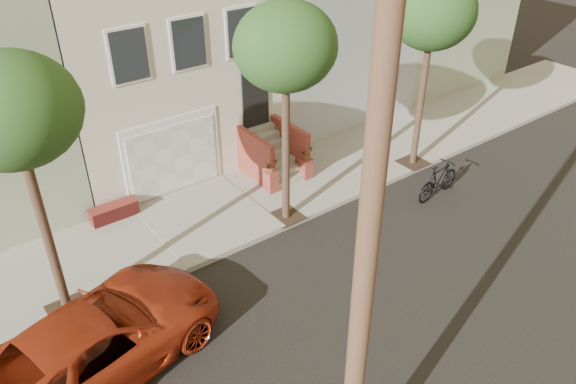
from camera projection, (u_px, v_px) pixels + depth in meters
ground at (349, 309)px, 13.56m from camera, size 90.00×90.00×0.00m
sidewalk at (232, 208)px, 17.14m from camera, size 40.00×3.70×0.15m
house_row at (136, 46)px, 19.19m from camera, size 33.10×11.70×7.00m
tree_left at (12, 113)px, 10.61m from camera, size 2.70×2.57×6.30m
tree_mid at (286, 48)px, 13.91m from camera, size 2.70×2.57×6.30m
tree_right at (433, 13)px, 16.70m from camera, size 2.70×2.57×6.30m
pickup_truck at (95, 342)px, 11.61m from camera, size 6.23×4.00×1.60m
motorcycle at (438, 180)px, 17.56m from camera, size 1.99×0.72×1.17m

